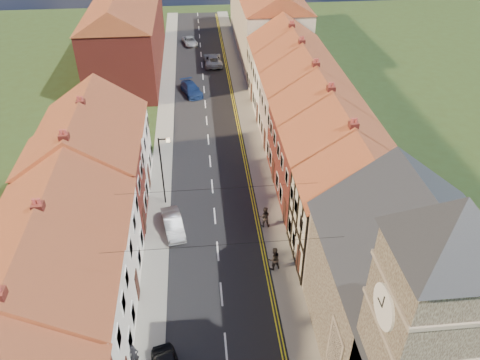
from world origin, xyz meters
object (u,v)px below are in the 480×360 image
Objects in this scene: car_distant at (190,41)px; car_distant_b at (213,60)px; car_mid at (173,224)px; pedestrian_right_b at (265,217)px; car_far at (191,89)px; pedestrian_left at (134,355)px; lamppost at (163,167)px; pedestrian_right at (274,259)px; church at (424,304)px.

car_distant_b is (3.00, -8.29, 0.15)m from car_distant.
car_mid is 6.91m from pedestrian_right_b.
car_far reaches higher than car_mid.
pedestrian_left is at bearing 56.32° from pedestrian_right_b.
lamppost is 3.46× the size of pedestrian_right_b.
pedestrian_right_b is at bearing 91.81° from car_distant_b.
pedestrian_left reaches higher than car_mid.
pedestrian_right is (8.80, 6.46, 0.14)m from pedestrian_left.
pedestrian_right_b is at bearing -94.89° from car_far.
car_distant_b is at bearing -80.54° from car_distant.
car_mid is at bearing 80.06° from car_distant_b.
car_mid is 0.97× the size of car_distant.
car_distant is at bearing 101.18° from church.
lamppost is 8.74m from pedestrian_right_b.
pedestrian_right_b is (6.90, -0.27, 0.36)m from car_mid.
pedestrian_right is 1.04× the size of pedestrian_right_b.
pedestrian_left reaches higher than car_distant_b.
car_distant is at bearing 74.94° from pedestrian_left.
church is 8.43× the size of pedestrian_right.
car_mid is 33.73m from car_distant_b.
church is 3.89× the size of car_distant.
car_distant is at bearing -77.80° from pedestrian_right_b.
church is at bearing 118.67° from pedestrian_right_b.
car_mid is 2.19× the size of pedestrian_right_b.
car_distant_b is (-7.86, 46.68, -5.19)m from church.
pedestrian_right is (7.51, -8.16, -2.52)m from lamppost.
pedestrian_right is at bearing 25.12° from pedestrian_left.
pedestrian_right_b is at bearing 113.53° from church.
lamppost is 1.58× the size of car_mid.
pedestrian_right is at bearing -45.58° from car_mid.
church is 56.28m from car_distant.
church is 47.62m from car_distant_b.
car_far is (-10.86, 37.57, -5.24)m from church.
lamppost is at bearing 128.30° from church.
car_distant is 2.25× the size of pedestrian_right_b.
church is at bearing -51.70° from lamppost.
car_mid reaches higher than car_distant.
car_far is at bearing 73.05° from pedestrian_left.
pedestrian_right is at bearing 123.60° from church.
pedestrian_left is at bearing 79.65° from car_distant_b.
car_far is at bearing 74.97° from car_mid.
lamppost reaches higher than pedestrian_left.
church is at bearing -90.72° from car_far.
lamppost is at bearing -20.95° from pedestrian_right_b.
church is at bearing 107.16° from pedestrian_right.
car_mid is at bearing -102.77° from car_distant.
church reaches higher than pedestrian_right_b.
car_far is 1.12× the size of car_distant.
pedestrian_right is 0.36× the size of car_distant_b.
church is at bearing -57.60° from car_mid.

